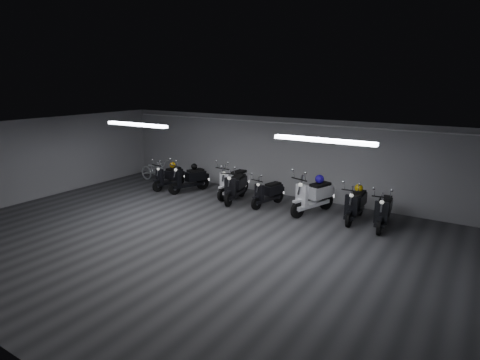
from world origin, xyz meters
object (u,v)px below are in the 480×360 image
Objects in this scene: scooter_1 at (189,175)px; bicycle at (155,168)px; scooter_0 at (168,173)px; scooter_2 at (233,177)px; scooter_8 at (384,206)px; helmet_2 at (173,165)px; helmet_3 at (359,188)px; scooter_6 at (313,190)px; helmet_0 at (320,179)px; helmet_1 at (194,167)px; scooter_5 at (268,189)px; scooter_7 at (356,199)px; scooter_3 at (235,182)px.

scooter_1 is 1.03× the size of bicycle.
scooter_2 reaches higher than scooter_0.
scooter_1 is 1.01× the size of scooter_8.
helmet_3 is (7.09, 0.30, 0.06)m from helmet_2.
scooter_6 reaches higher than helmet_0.
scooter_6 reaches higher than helmet_1.
scooter_5 is 0.91× the size of scooter_8.
helmet_3 is (6.15, 0.48, 0.29)m from scooter_1.
bicycle is (-8.28, 0.22, -0.11)m from scooter_7.
scooter_2 is 7.77× the size of helmet_3.
scooter_3 is 7.77× the size of helmet_2.
scooter_0 is at bearing -175.74° from helmet_3.
scooter_5 reaches higher than helmet_1.
helmet_0 is 1.21× the size of helmet_1.
helmet_2 is (-1.03, -0.05, -0.05)m from helmet_1.
scooter_3 is at bearing -177.58° from scooter_7.
scooter_1 is 0.93× the size of scooter_2.
scooter_8 is 7.93m from helmet_2.
scooter_8 is at bearing 21.64° from scooter_1.
scooter_5 reaches higher than helmet_2.
bicycle is (-1.16, 0.50, -0.06)m from scooter_0.
scooter_3 is 1.05× the size of scooter_8.
helmet_1 is (-2.01, 0.27, 0.25)m from scooter_3.
helmet_1 is at bearing 90.00° from scooter_1.
bicycle is 8.28m from helmet_3.
scooter_8 is (4.88, 0.13, -0.03)m from scooter_3.
scooter_2 is 1.04× the size of scooter_3.
scooter_2 is 1.07× the size of scooter_7.
helmet_2 is (0.02, 0.23, 0.27)m from scooter_0.
scooter_6 is at bearing -6.51° from scooter_3.
scooter_2 is 8.27× the size of helmet_1.
helmet_2 is at bearing 90.00° from scooter_0.
scooter_7 is at bearing -86.10° from bicycle.
scooter_6 is 1.14× the size of scooter_8.
scooter_1 is 7.52× the size of helmet_2.
scooter_8 is 0.97m from helmet_3.
scooter_3 reaches higher than helmet_1.
helmet_2 is at bearing -97.23° from bicycle.
helmet_0 is at bearing 164.74° from scooter_8.
scooter_2 is at bearing 33.04° from scooter_1.
scooter_7 is at bearing 0.39° from helmet_2.
scooter_1 is 3.30m from scooter_5.
helmet_1 is at bearing -177.40° from helmet_0.
scooter_0 is 4.26m from scooter_5.
helmet_1 is (0.09, 0.23, 0.28)m from scooter_1.
scooter_7 is 1.02× the size of scooter_8.
scooter_3 is (0.36, -0.42, -0.02)m from scooter_2.
helmet_3 is (4.04, 0.52, 0.26)m from scooter_3.
scooter_2 is 2.69m from helmet_2.
helmet_3 is at bearing 21.09° from scooter_5.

